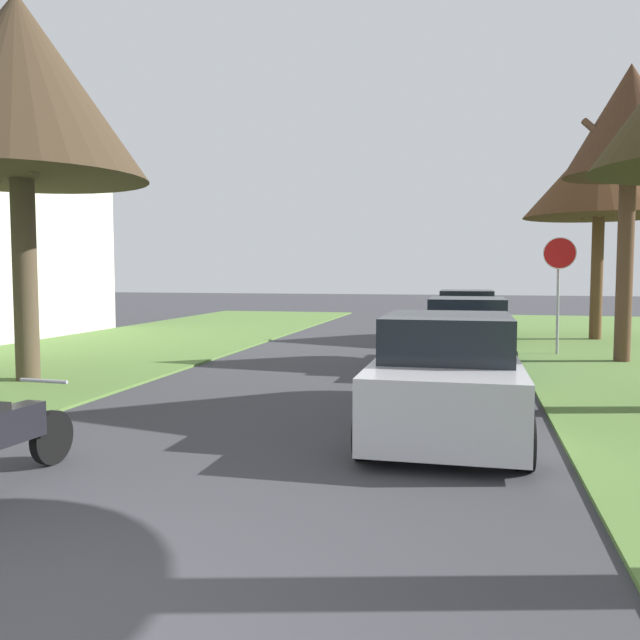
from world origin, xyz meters
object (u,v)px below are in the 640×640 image
object	(u,v)px
stop_sign_far	(559,270)
street_tree_right_mid_b	(630,124)
parked_sedan_navy	(467,336)
parked_motorcycle	(0,438)
parked_sedan_silver	(447,377)
street_tree_right_far	(600,176)
street_tree_left_mid_a	(19,88)
parked_sedan_black	(466,317)

from	to	relation	value
stop_sign_far	street_tree_right_mid_b	xyz separation A→B (m)	(1.31, -1.07, 3.32)
parked_sedan_navy	parked_motorcycle	distance (m)	10.23
parked_sedan_silver	parked_motorcycle	distance (m)	5.40
stop_sign_far	street_tree_right_far	world-z (taller)	street_tree_right_far
parked_sedan_silver	parked_motorcycle	world-z (taller)	parked_sedan_silver
street_tree_right_mid_b	street_tree_right_far	distance (m)	5.30
street_tree_left_mid_a	street_tree_right_mid_b	bearing A→B (deg)	24.98
street_tree_left_mid_a	parked_sedan_silver	world-z (taller)	street_tree_left_mid_a
street_tree_right_far	stop_sign_far	bearing A→B (deg)	-111.27
parked_sedan_silver	parked_sedan_black	xyz separation A→B (m)	(0.15, 12.14, 0.00)
street_tree_right_far	parked_sedan_silver	world-z (taller)	street_tree_right_far
parked_sedan_navy	parked_sedan_silver	bearing A→B (deg)	-92.03
parked_sedan_silver	parked_sedan_black	distance (m)	12.14
stop_sign_far	parked_sedan_black	bearing A→B (deg)	123.08
street_tree_left_mid_a	parked_sedan_black	world-z (taller)	street_tree_left_mid_a
parked_sedan_navy	stop_sign_far	bearing A→B (deg)	50.49
street_tree_right_mid_b	parked_sedan_black	xyz separation A→B (m)	(-3.61, 4.60, -4.80)
parked_motorcycle	parked_sedan_silver	bearing A→B (deg)	37.96
stop_sign_far	street_tree_right_far	xyz separation A→B (m)	(1.64, 4.20, 2.91)
stop_sign_far	parked_sedan_navy	distance (m)	3.82
parked_sedan_black	parked_motorcycle	world-z (taller)	parked_sedan_black
stop_sign_far	parked_sedan_silver	bearing A→B (deg)	-105.91
parked_sedan_black	parked_motorcycle	xyz separation A→B (m)	(-4.41, -15.45, -0.24)
parked_motorcycle	stop_sign_far	bearing A→B (deg)	60.65
parked_sedan_black	street_tree_right_mid_b	bearing A→B (deg)	-51.91
parked_sedan_navy	parked_motorcycle	xyz separation A→B (m)	(-4.46, -9.20, -0.24)
stop_sign_far	parked_sedan_silver	distance (m)	9.07
parked_sedan_navy	parked_sedan_black	bearing A→B (deg)	90.50
street_tree_right_mid_b	street_tree_left_mid_a	xyz separation A→B (m)	(-11.82, -5.50, 0.06)
parked_sedan_navy	parked_motorcycle	bearing A→B (deg)	-115.86
street_tree_right_mid_b	parked_sedan_navy	xyz separation A→B (m)	(-3.55, -1.65, -4.80)
parked_sedan_silver	parked_sedan_black	bearing A→B (deg)	89.27
stop_sign_far	street_tree_right_mid_b	distance (m)	3.73
street_tree_right_far	parked_sedan_silver	distance (m)	14.14
street_tree_right_mid_b	parked_sedan_navy	distance (m)	6.19
parked_motorcycle	parked_sedan_navy	bearing A→B (deg)	64.14
street_tree_right_mid_b	parked_motorcycle	size ratio (longest dim) A/B	3.33
parked_motorcycle	street_tree_right_far	bearing A→B (deg)	62.65
street_tree_right_far	parked_sedan_silver	size ratio (longest dim) A/B	1.45
stop_sign_far	parked_sedan_navy	world-z (taller)	stop_sign_far
stop_sign_far	parked_sedan_silver	world-z (taller)	stop_sign_far
street_tree_right_far	parked_motorcycle	bearing A→B (deg)	-117.35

